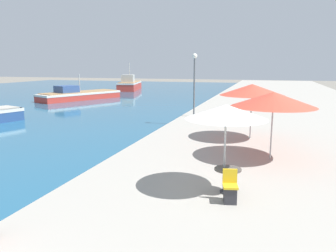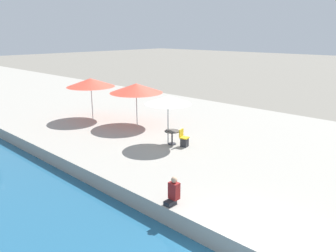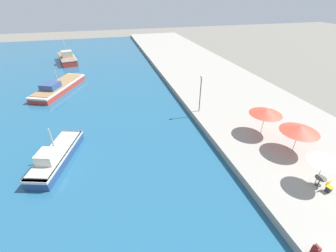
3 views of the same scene
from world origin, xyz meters
name	(u,v)px [view 2 (image 2 of 3)]	position (x,y,z in m)	size (l,w,h in m)	color
quay_promenade	(5,86)	(8.00, 37.00, 0.36)	(16.00, 90.00, 0.72)	#A39E93
cafe_umbrella_pink	(168,100)	(4.95, 7.55, 3.12)	(2.42, 2.42, 2.62)	#B7B7B7
cafe_umbrella_white	(136,88)	(6.32, 11.54, 3.13)	(3.34, 3.34, 2.70)	#B7B7B7
cafe_umbrella_striped	(91,82)	(5.34, 15.02, 3.24)	(3.23, 3.23, 2.81)	#B7B7B7
cafe_table	(172,135)	(5.08, 7.38, 1.25)	(0.80, 0.80, 0.74)	#333338
cafe_chair_left	(184,140)	(5.23, 6.67, 1.04)	(0.48, 0.51, 0.91)	#2D2D33
person_at_quay	(173,192)	(0.42, 3.10, 1.15)	(0.53, 0.36, 0.98)	#232328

